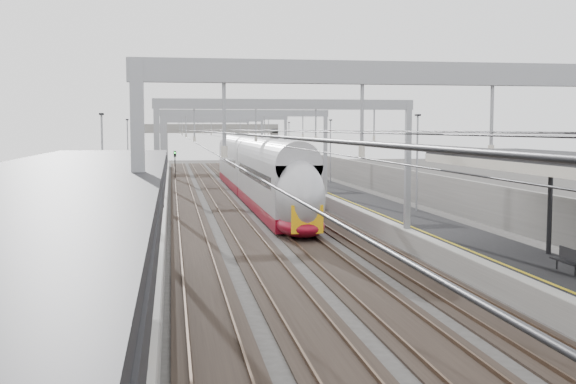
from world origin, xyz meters
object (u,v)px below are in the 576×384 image
object	(u,v)px
train	(256,176)
bench	(569,258)
overbridge	(208,134)
signal_green	(175,160)

from	to	relation	value
train	bench	bearing A→B (deg)	-79.52
bench	overbridge	bearing A→B (deg)	95.35
bench	signal_green	xyz separation A→B (m)	(-13.61, 65.48, 0.90)
overbridge	bench	distance (m)	90.20
signal_green	bench	bearing A→B (deg)	-78.26
train	bench	size ratio (longest dim) A/B	30.28
overbridge	train	world-z (taller)	overbridge
overbridge	bench	xyz separation A→B (m)	(8.41, -89.73, -3.80)
signal_green	train	bearing A→B (deg)	-76.62
overbridge	train	bearing A→B (deg)	-88.36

